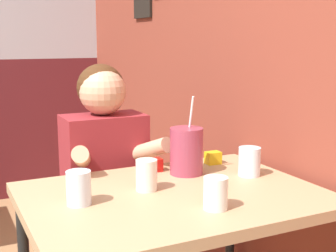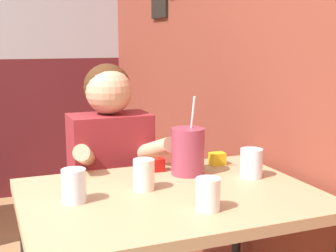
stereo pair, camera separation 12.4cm
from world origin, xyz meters
name	(u,v)px [view 1 (the left image)]	position (x,y,z in m)	size (l,w,h in m)	color
brick_wall_right	(176,21)	(1.27, 1.38, 1.35)	(0.08, 4.76, 2.70)	brown
main_table	(173,214)	(0.72, 0.32, 0.67)	(0.97, 0.71, 0.75)	tan
person_seated	(105,192)	(0.66, 0.85, 0.60)	(0.42, 0.40, 1.15)	maroon
cocktail_pitcher	(186,151)	(0.87, 0.50, 0.84)	(0.12, 0.12, 0.30)	#99384C
glass_near_pitcher	(249,161)	(1.07, 0.38, 0.80)	(0.08, 0.08, 0.11)	silver
glass_center	(216,193)	(0.77, 0.13, 0.80)	(0.07, 0.07, 0.10)	silver
glass_far_side	(147,175)	(0.65, 0.38, 0.80)	(0.07, 0.07, 0.11)	silver
glass_by_brick	(79,188)	(0.41, 0.35, 0.80)	(0.08, 0.08, 0.11)	silver
condiment_ketchup	(154,165)	(0.77, 0.58, 0.77)	(0.06, 0.04, 0.05)	#B7140F
condiment_mustard	(213,158)	(1.03, 0.58, 0.77)	(0.06, 0.04, 0.05)	yellow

